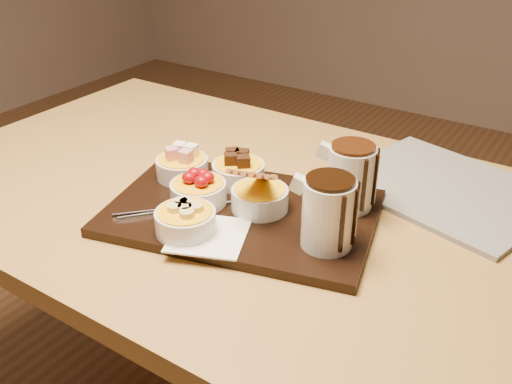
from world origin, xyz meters
The scene contains 12 objects.
dining_table centered at (0.00, 0.00, 0.65)m, with size 1.20×0.80×0.75m.
serving_board centered at (0.11, -0.07, 0.76)m, with size 0.46×0.30×0.02m, color black.
napkin centered at (0.12, -0.17, 0.77)m, with size 0.12×0.12×0.00m, color white.
bowl_marshmallows centered at (-0.05, -0.03, 0.79)m, with size 0.10×0.10×0.04m, color silver.
bowl_cake centered at (0.05, 0.01, 0.79)m, with size 0.10×0.10×0.04m, color silver.
bowl_strawberries centered at (0.04, -0.09, 0.79)m, with size 0.10×0.10×0.04m, color silver.
bowl_biscotti centered at (0.14, -0.05, 0.79)m, with size 0.10×0.10×0.04m, color silver.
bowl_bananas centered at (0.08, -0.18, 0.79)m, with size 0.10×0.10×0.04m, color silver.
pitcher_dark_chocolate centered at (0.29, -0.09, 0.82)m, with size 0.08×0.08×0.11m, color silver.
pitcher_milk_chocolate centered at (0.27, 0.04, 0.82)m, with size 0.08×0.08×0.11m, color silver.
fondue_skewers centered at (0.03, -0.12, 0.77)m, with size 0.26×0.03×0.01m, color silver, non-canonical shape.
newspaper centered at (0.38, 0.23, 0.76)m, with size 0.37×0.29×0.01m, color beige.
Camera 1 is at (0.61, -0.77, 1.28)m, focal length 40.00 mm.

